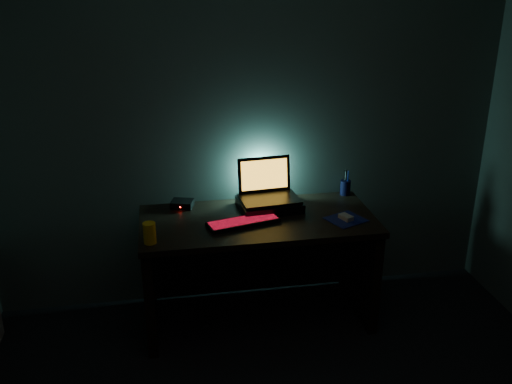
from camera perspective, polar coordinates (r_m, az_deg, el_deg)
The scene contains 10 objects.
room at distance 2.02m, azimuth 8.42°, elevation -8.33°, with size 3.50×4.00×2.50m.
desk at distance 3.81m, azimuth 0.05°, elevation -5.86°, with size 1.50×0.70×0.75m.
riser at distance 3.78m, azimuth 1.35°, elevation -1.24°, with size 0.40×0.30×0.06m, color black.
laptop at distance 3.79m, azimuth 1.14°, elevation 0.30°, with size 0.40×0.32×0.26m.
keyboard at distance 3.56m, azimuth -1.29°, elevation -3.03°, with size 0.47×0.25×0.03m.
mousepad at distance 3.67m, azimuth 8.97°, elevation -2.73°, with size 0.22×0.20×0.00m, color #0B1352.
mouse at distance 3.67m, azimuth 8.98°, elevation -2.50°, with size 0.05×0.09×0.03m, color gray.
pen_cup at distance 4.06m, azimuth 8.93°, elevation 0.45°, with size 0.07×0.07×0.10m, color black.
juice_glass at distance 3.36m, azimuth -10.59°, elevation -4.06°, with size 0.07×0.07×0.13m, color #FEAF0D.
router at distance 3.84m, azimuth -7.39°, elevation -1.19°, with size 0.17×0.15×0.05m.
Camera 1 is at (-0.59, -1.65, 2.25)m, focal length 40.00 mm.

